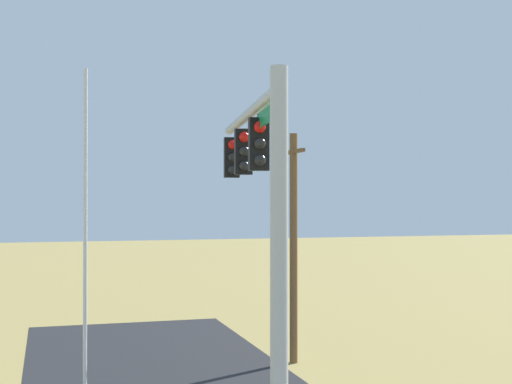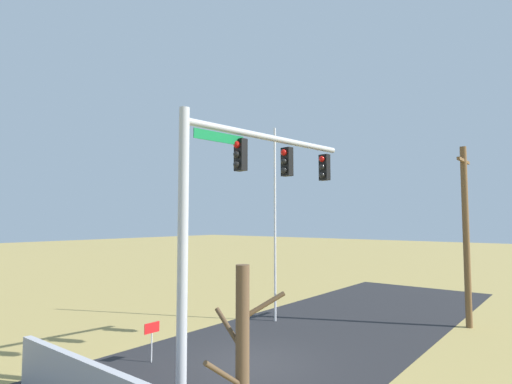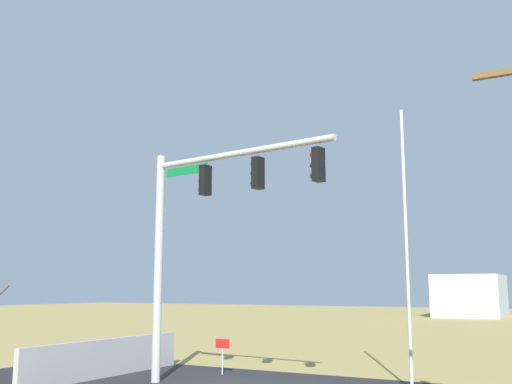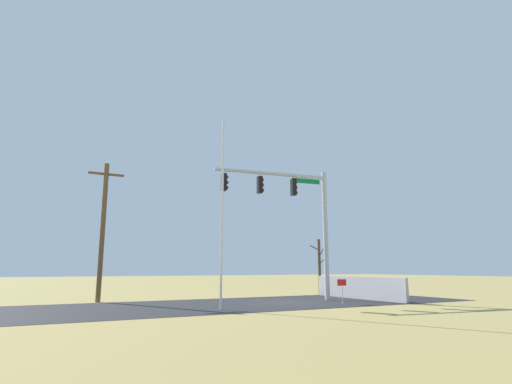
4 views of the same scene
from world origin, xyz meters
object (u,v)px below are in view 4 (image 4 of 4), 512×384
bare_tree (319,266)px  open_sign (342,286)px  signal_mast (295,206)px  flagpole (222,211)px  utility_pole (103,228)px

bare_tree → open_sign: bearing=-118.1°
signal_mast → flagpole: bearing=-154.1°
utility_pole → open_sign: bearing=-32.6°
flagpole → utility_pole: (-4.13, 6.89, -0.37)m
flagpole → utility_pole: 8.04m
utility_pole → open_sign: 13.11m
flagpole → open_sign: flagpole is taller
signal_mast → open_sign: signal_mast is taller
flagpole → utility_pole: flagpole is taller
utility_pole → bare_tree: size_ratio=2.00×
open_sign → bare_tree: bearing=61.9°
signal_mast → flagpole: (-5.69, -2.76, -0.95)m
utility_pole → open_sign: size_ratio=6.18×
signal_mast → bare_tree: bearing=41.6°
flagpole → bare_tree: (10.23, 6.80, -2.35)m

